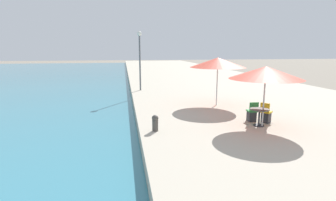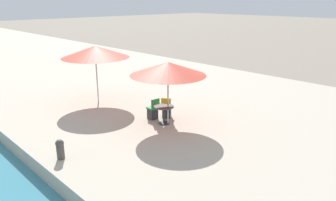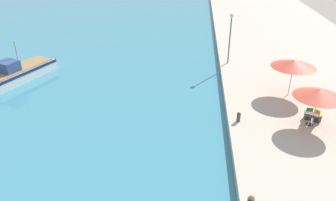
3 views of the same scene
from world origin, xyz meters
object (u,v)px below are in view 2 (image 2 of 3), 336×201
(cafe_table, at_px, (164,111))
(mooring_bollard, at_px, (60,149))
(cafe_chair_left, at_px, (153,112))
(cafe_chair_right, at_px, (167,110))
(cafe_umbrella_white, at_px, (95,52))
(cafe_umbrella_pink, at_px, (168,69))

(cafe_table, bearing_deg, mooring_bollard, 179.62)
(cafe_chair_left, relative_size, mooring_bollard, 1.39)
(cafe_chair_right, bearing_deg, cafe_umbrella_white, 154.86)
(cafe_table, bearing_deg, cafe_chair_left, 86.43)
(cafe_umbrella_white, bearing_deg, cafe_umbrella_pink, -85.26)
(cafe_umbrella_pink, height_order, mooring_bollard, cafe_umbrella_pink)
(cafe_chair_left, distance_m, cafe_chair_right, 0.60)
(cafe_umbrella_pink, relative_size, cafe_umbrella_white, 0.93)
(cafe_umbrella_white, height_order, cafe_table, cafe_umbrella_white)
(cafe_umbrella_white, bearing_deg, mooring_bollard, -133.52)
(cafe_umbrella_white, bearing_deg, cafe_chair_right, -77.32)
(cafe_table, relative_size, cafe_chair_left, 0.88)
(cafe_umbrella_pink, bearing_deg, cafe_chair_left, 91.32)
(cafe_umbrella_pink, xyz_separation_m, cafe_table, (-0.07, 0.17, -1.74))
(cafe_umbrella_white, distance_m, cafe_chair_right, 4.55)
(cafe_chair_left, xyz_separation_m, cafe_chair_right, (0.53, -0.28, 0.00))
(cafe_umbrella_pink, bearing_deg, cafe_umbrella_white, 94.74)
(cafe_chair_right, bearing_deg, cafe_chair_left, -155.69)
(cafe_umbrella_white, xyz_separation_m, cafe_table, (0.31, -4.36, -1.93))
(cafe_umbrella_white, height_order, cafe_chair_left, cafe_umbrella_white)
(cafe_umbrella_white, distance_m, cafe_table, 4.78)
(cafe_chair_left, bearing_deg, cafe_umbrella_white, 99.14)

